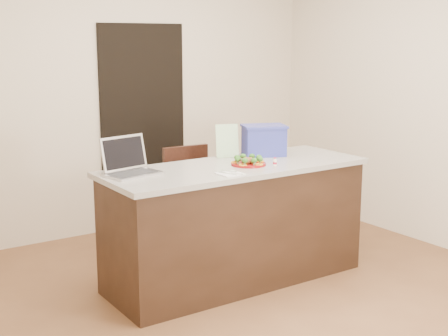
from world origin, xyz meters
TOP-DOWN VIEW (x-y plane):
  - ground at (0.00, 0.00)m, footprint 4.00×4.00m
  - room_shell at (0.00, 0.00)m, footprint 4.00×4.00m
  - doorway at (0.10, 1.98)m, footprint 0.90×0.02m
  - island at (0.00, 0.25)m, footprint 2.06×0.76m
  - plate at (0.08, 0.19)m, footprint 0.27×0.27m
  - meatballs at (0.08, 0.19)m, footprint 0.10×0.11m
  - broccoli at (0.08, 0.19)m, footprint 0.23×0.23m
  - pepper_rings at (0.08, 0.19)m, footprint 0.25×0.26m
  - napkin at (-0.22, 0.00)m, footprint 0.17×0.17m
  - fork at (-0.24, 0.01)m, footprint 0.05×0.15m
  - knife at (-0.19, -0.02)m, footprint 0.07×0.20m
  - yogurt_bottle at (0.23, 0.06)m, footprint 0.03×0.03m
  - laptop at (-0.80, 0.42)m, footprint 0.41×0.36m
  - leaflet at (0.12, 0.54)m, footprint 0.19×0.09m
  - blue_box at (0.42, 0.45)m, footprint 0.41×0.36m
  - chair at (0.01, 0.92)m, footprint 0.44×0.44m

SIDE VIEW (x-z plane):
  - ground at x=0.00m, z-range 0.00..0.00m
  - island at x=0.00m, z-range 0.00..0.92m
  - chair at x=0.01m, z-range 0.07..1.02m
  - napkin at x=-0.22m, z-range 0.92..0.93m
  - fork at x=-0.24m, z-range 0.93..0.93m
  - plate at x=0.08m, z-range 0.92..0.94m
  - knife at x=-0.19m, z-range 0.93..0.93m
  - pepper_rings at x=0.08m, z-range 0.94..0.94m
  - yogurt_bottle at x=0.23m, z-range 0.91..0.98m
  - meatballs at x=0.08m, z-range 0.94..0.97m
  - broccoli at x=0.08m, z-range 0.95..0.99m
  - laptop at x=-0.80m, z-range 0.86..1.12m
  - doorway at x=0.10m, z-range 0.00..2.00m
  - blue_box at x=0.42m, z-range 0.92..1.17m
  - leaflet at x=0.12m, z-range 0.92..1.19m
  - room_shell at x=0.00m, z-range -0.38..3.62m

